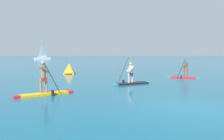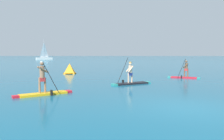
# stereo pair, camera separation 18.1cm
# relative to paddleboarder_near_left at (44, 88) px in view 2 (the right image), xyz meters

# --- Properties ---
(ground) EXTENTS (440.00, 440.00, 0.00)m
(ground) POSITION_rel_paddleboarder_near_left_xyz_m (6.96, -2.53, -0.38)
(ground) COLOR #145B7A
(paddleboarder_near_left) EXTENTS (2.73, 2.25, 1.85)m
(paddleboarder_near_left) POSITION_rel_paddleboarder_near_left_xyz_m (0.00, 0.00, 0.00)
(paddleboarder_near_left) COLOR yellow
(paddleboarder_near_left) RESTS_ON ground
(paddleboarder_mid_center) EXTENTS (2.95, 2.03, 2.01)m
(paddleboarder_mid_center) POSITION_rel_paddleboarder_near_left_xyz_m (4.81, 4.65, -0.06)
(paddleboarder_mid_center) COLOR black
(paddleboarder_mid_center) RESTS_ON ground
(paddleboarder_far_right) EXTENTS (2.83, 1.46, 1.81)m
(paddleboarder_far_right) POSITION_rel_paddleboarder_near_left_xyz_m (9.81, 9.11, -0.04)
(paddleboarder_far_right) COLOR red
(paddleboarder_far_right) RESTS_ON ground
(race_marker_buoy) EXTENTS (1.72, 1.72, 1.15)m
(race_marker_buoy) POSITION_rel_paddleboarder_near_left_xyz_m (-1.78, 12.84, 0.12)
(race_marker_buoy) COLOR orange
(race_marker_buoy) RESTS_ON ground
(sailboat_left_horizon) EXTENTS (5.60, 4.66, 7.72)m
(sailboat_left_horizon) POSITION_rel_paddleboarder_near_left_xyz_m (-25.97, 70.96, 0.56)
(sailboat_left_horizon) COLOR white
(sailboat_left_horizon) RESTS_ON ground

